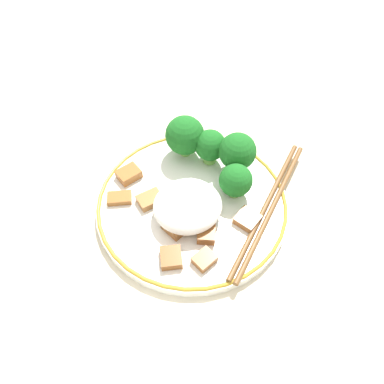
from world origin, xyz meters
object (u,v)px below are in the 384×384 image
plate (192,203)px  chopsticks (269,206)px  broccoli_back_left (236,181)px  broccoli_back_right (210,146)px  drinking_glass (126,380)px  broccoli_back_center (237,152)px  broccoli_mid_left (185,136)px

plate → chopsticks: bearing=65.4°
plate → broccoli_back_left: bearing=84.6°
broccoli_back_right → drinking_glass: drinking_glass is taller
broccoli_back_center → plate: bearing=-66.0°
drinking_glass → plate: bearing=146.8°
broccoli_mid_left → chopsticks: 0.15m
plate → broccoli_back_right: bearing=142.4°
plate → drinking_glass: bearing=-33.2°
broccoli_back_left → broccoli_mid_left: size_ratio=0.78×
broccoli_back_right → broccoli_back_left: bearing=8.9°
plate → drinking_glass: drinking_glass is taller
broccoli_back_left → broccoli_mid_left: 0.10m
broccoli_back_left → broccoli_back_right: bearing=-171.1°
broccoli_back_left → broccoli_back_right: 0.07m
broccoli_back_center → chopsticks: 0.08m
plate → broccoli_mid_left: broccoli_mid_left is taller
broccoli_back_left → chopsticks: size_ratio=0.27×
broccoli_back_left → drinking_glass: 0.26m
broccoli_back_right → chopsticks: size_ratio=0.29×
plate → broccoli_back_right: broccoli_back_right is taller
plate → chopsticks: 0.10m
plate → broccoli_back_center: broccoli_back_center is taller
broccoli_back_left → broccoli_back_center: (-0.04, 0.02, 0.01)m
drinking_glass → broccoli_back_left: bearing=135.6°
broccoli_back_center → broccoli_mid_left: broccoli_mid_left is taller
broccoli_back_center → broccoli_mid_left: bearing=-132.4°
broccoli_mid_left → broccoli_back_center: bearing=47.6°
broccoli_back_right → plate: bearing=-37.6°
plate → chopsticks: size_ratio=1.39×
plate → broccoli_back_left: broccoli_back_left is taller
broccoli_mid_left → chopsticks: (0.12, 0.07, -0.03)m
broccoli_mid_left → drinking_glass: size_ratio=0.62×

